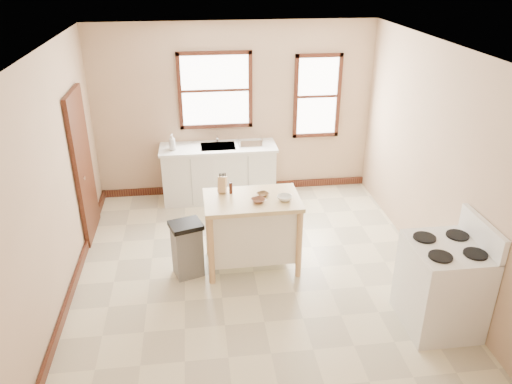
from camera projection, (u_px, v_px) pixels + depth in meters
floor at (254, 272)px, 6.42m from camera, size 5.00×5.00×0.00m
ceiling at (253, 49)px, 5.20m from camera, size 5.00×5.00×0.00m
wall_back at (235, 111)px, 8.05m from camera, size 4.50×0.04×2.80m
wall_left at (53, 182)px, 5.55m from camera, size 0.04×5.00×2.80m
wall_right at (437, 163)px, 6.07m from camera, size 0.04×5.00×2.80m
window_main at (215, 90)px, 7.84m from camera, size 1.17×0.06×1.22m
window_side at (317, 96)px, 8.09m from camera, size 0.77×0.06×1.37m
door_left at (83, 166)px, 6.87m from camera, size 0.06×0.90×2.10m
baseboard_back at (236, 187)px, 8.60m from camera, size 4.50×0.04×0.12m
baseboard_left at (75, 281)px, 6.14m from camera, size 0.04×5.00×0.12m
sink_counter at (219, 173)px, 8.15m from camera, size 1.86×0.62×0.92m
faucet at (217, 136)px, 8.06m from camera, size 0.03×0.03×0.22m
soap_bottle_a at (172, 142)px, 7.74m from camera, size 0.13×0.13×0.26m
soap_bottle_b at (172, 143)px, 7.82m from camera, size 0.10×0.10×0.18m
dish_rack at (250, 142)px, 7.99m from camera, size 0.45×0.40×0.10m
kitchen_island at (252, 232)px, 6.36m from camera, size 1.19×0.77×0.97m
knife_block at (222, 185)px, 6.26m from camera, size 0.12×0.12×0.20m
pepper_grinder at (231, 188)px, 6.25m from camera, size 0.06×0.06×0.15m
bowl_a at (258, 200)px, 6.05m from camera, size 0.21×0.21×0.04m
bowl_b at (263, 194)px, 6.22m from camera, size 0.20×0.20×0.04m
bowl_c at (285, 198)px, 6.09m from camera, size 0.23×0.23×0.06m
trash_bin at (187, 249)px, 6.22m from camera, size 0.46×0.42×0.74m
gas_stove at (443, 275)px, 5.27m from camera, size 0.79×0.81×1.26m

